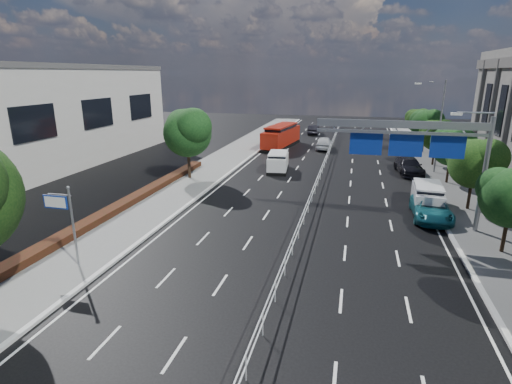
% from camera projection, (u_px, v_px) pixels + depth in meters
% --- Properties ---
extents(ground, '(160.00, 160.00, 0.00)m').
position_uv_depth(ground, '(278.00, 292.00, 18.19)').
color(ground, black).
rests_on(ground, ground).
extents(sidewalk_near, '(5.00, 140.00, 0.14)m').
position_uv_depth(sidewalk_near, '(62.00, 263.00, 20.83)').
color(sidewalk_near, slate).
rests_on(sidewalk_near, ground).
extents(kerb_near, '(0.25, 140.00, 0.15)m').
position_uv_depth(kerb_near, '(104.00, 269.00, 20.25)').
color(kerb_near, silver).
rests_on(kerb_near, ground).
extents(kerb_far, '(0.25, 140.00, 0.15)m').
position_uv_depth(kerb_far, '(498.00, 319.00, 16.08)').
color(kerb_far, silver).
rests_on(kerb_far, ground).
extents(median_fence, '(0.05, 85.00, 1.02)m').
position_uv_depth(median_fence, '(322.00, 170.00, 38.96)').
color(median_fence, silver).
rests_on(median_fence, ground).
extents(hedge_near, '(1.00, 36.00, 0.44)m').
position_uv_depth(hedge_near, '(91.00, 222.00, 25.81)').
color(hedge_near, black).
rests_on(hedge_near, sidewalk_near).
extents(toilet_sign, '(1.62, 0.18, 4.34)m').
position_uv_depth(toilet_sign, '(64.00, 212.00, 19.88)').
color(toilet_sign, gray).
rests_on(toilet_sign, ground).
extents(overhead_gantry, '(10.24, 0.38, 7.45)m').
position_uv_depth(overhead_gantry, '(419.00, 141.00, 24.37)').
color(overhead_gantry, gray).
rests_on(overhead_gantry, ground).
extents(streetlight_far, '(2.78, 2.40, 9.00)m').
position_uv_depth(streetlight_far, '(437.00, 121.00, 38.44)').
color(streetlight_far, gray).
rests_on(streetlight_far, ground).
extents(near_building, '(12.00, 38.00, 10.00)m').
position_uv_depth(near_building, '(22.00, 120.00, 40.44)').
color(near_building, beige).
rests_on(near_building, ground).
extents(near_tree_back, '(4.84, 4.51, 6.69)m').
position_uv_depth(near_tree_back, '(188.00, 130.00, 36.34)').
color(near_tree_back, black).
rests_on(near_tree_back, ground).
extents(far_tree_d, '(3.85, 3.59, 5.34)m').
position_uv_depth(far_tree_d, '(476.00, 161.00, 27.99)').
color(far_tree_d, black).
rests_on(far_tree_d, ground).
extents(far_tree_e, '(3.63, 3.38, 5.13)m').
position_uv_depth(far_tree_e, '(452.00, 145.00, 35.00)').
color(far_tree_e, black).
rests_on(far_tree_e, ground).
extents(far_tree_f, '(3.52, 3.28, 5.02)m').
position_uv_depth(far_tree_f, '(437.00, 134.00, 41.99)').
color(far_tree_f, black).
rests_on(far_tree_f, ground).
extents(far_tree_g, '(3.96, 3.69, 5.45)m').
position_uv_depth(far_tree_g, '(426.00, 123.00, 48.89)').
color(far_tree_g, black).
rests_on(far_tree_g, ground).
extents(far_tree_h, '(3.41, 3.18, 4.91)m').
position_uv_depth(far_tree_h, '(417.00, 119.00, 55.96)').
color(far_tree_h, black).
rests_on(far_tree_h, ground).
extents(white_minivan, '(2.39, 4.62, 1.93)m').
position_uv_depth(white_minivan, '(278.00, 162.00, 40.53)').
color(white_minivan, black).
rests_on(white_minivan, ground).
extents(red_bus, '(3.75, 10.25, 2.99)m').
position_uv_depth(red_bus, '(281.00, 136.00, 53.44)').
color(red_bus, black).
rests_on(red_bus, ground).
extents(near_car_silver, '(2.05, 4.89, 1.65)m').
position_uv_depth(near_car_silver, '(324.00, 143.00, 52.29)').
color(near_car_silver, silver).
rests_on(near_car_silver, ground).
extents(near_car_dark, '(1.64, 4.57, 1.50)m').
position_uv_depth(near_car_dark, '(314.00, 130.00, 65.20)').
color(near_car_dark, black).
rests_on(near_car_dark, ground).
extents(silver_minivan, '(2.23, 4.72, 1.91)m').
position_uv_depth(silver_minivan, '(427.00, 197.00, 29.01)').
color(silver_minivan, black).
rests_on(silver_minivan, ground).
extents(parked_car_teal, '(2.52, 5.28, 1.45)m').
position_uv_depth(parked_car_teal, '(431.00, 209.00, 27.21)').
color(parked_car_teal, '#175E6B').
rests_on(parked_car_teal, ground).
extents(parked_car_dark, '(2.79, 5.55, 1.55)m').
position_uv_depth(parked_car_dark, '(409.00, 166.00, 39.53)').
color(parked_car_dark, black).
rests_on(parked_car_dark, ground).
extents(pedestrian_b, '(1.18, 1.16, 1.91)m').
position_uv_depth(pedestrian_b, '(509.00, 206.00, 26.58)').
color(pedestrian_b, gray).
rests_on(pedestrian_b, sidewalk_far).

